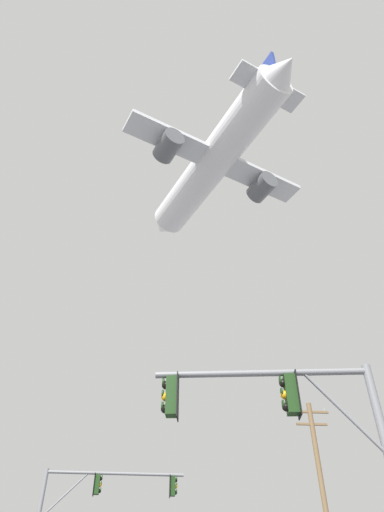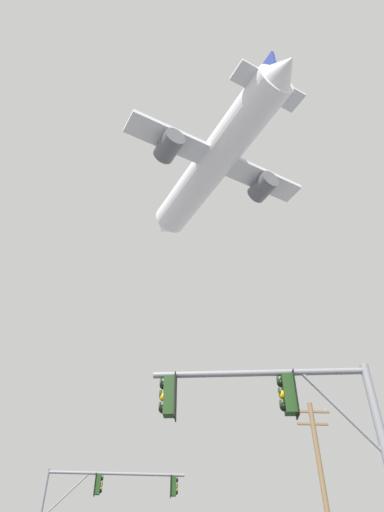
{
  "view_description": "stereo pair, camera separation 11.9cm",
  "coord_description": "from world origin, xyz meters",
  "px_view_note": "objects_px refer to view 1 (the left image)",
  "views": [
    {
      "loc": [
        -0.16,
        -3.46,
        1.41
      ],
      "look_at": [
        1.18,
        14.74,
        15.49
      ],
      "focal_mm": 30.86,
      "sensor_mm": 36.0,
      "label": 1
    },
    {
      "loc": [
        -0.04,
        -3.47,
        1.41
      ],
      "look_at": [
        1.18,
        14.74,
        15.49
      ],
      "focal_mm": 30.86,
      "sensor_mm": 36.0,
      "label": 2
    }
  ],
  "objects_px": {
    "signal_pole_near": "(299,429)",
    "airplane": "(214,162)",
    "signal_pole_far": "(91,504)",
    "utility_pole": "(324,496)"
  },
  "relations": [
    {
      "from": "airplane",
      "to": "utility_pole",
      "type": "bearing_deg",
      "value": -55.01
    },
    {
      "from": "signal_pole_near",
      "to": "airplane",
      "type": "xyz_separation_m",
      "value": [
        1.58,
        21.38,
        34.27
      ]
    },
    {
      "from": "signal_pole_near",
      "to": "utility_pole",
      "type": "height_order",
      "value": "utility_pole"
    },
    {
      "from": "signal_pole_near",
      "to": "airplane",
      "type": "relative_size",
      "value": 0.22
    },
    {
      "from": "signal_pole_far",
      "to": "utility_pole",
      "type": "relative_size",
      "value": 0.68
    },
    {
      "from": "signal_pole_near",
      "to": "signal_pole_far",
      "type": "bearing_deg",
      "value": 112.51
    },
    {
      "from": "signal_pole_far",
      "to": "utility_pole",
      "type": "bearing_deg",
      "value": 2.54
    },
    {
      "from": "signal_pole_far",
      "to": "signal_pole_near",
      "type": "bearing_deg",
      "value": -67.49
    },
    {
      "from": "signal_pole_near",
      "to": "airplane",
      "type": "height_order",
      "value": "airplane"
    },
    {
      "from": "signal_pole_far",
      "to": "utility_pole",
      "type": "distance_m",
      "value": 11.92
    }
  ]
}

